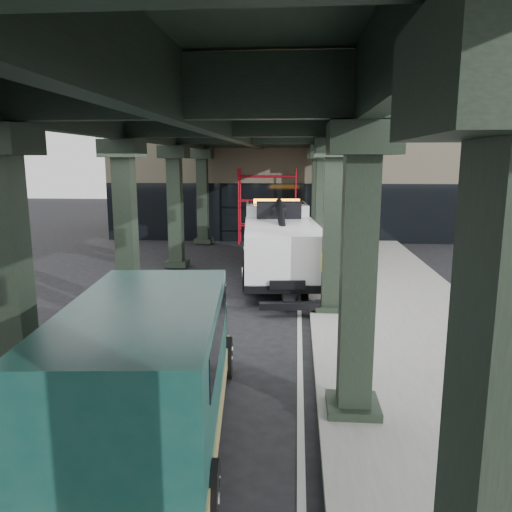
% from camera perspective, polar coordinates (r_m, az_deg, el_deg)
% --- Properties ---
extents(ground, '(90.00, 90.00, 0.00)m').
position_cam_1_polar(ground, '(13.00, -2.59, -8.99)').
color(ground, black).
rests_on(ground, ground).
extents(sidewalk, '(5.00, 40.00, 0.15)m').
position_cam_1_polar(sidewalk, '(15.06, 15.76, -6.29)').
color(sidewalk, gray).
rests_on(sidewalk, ground).
extents(lane_stripe, '(0.12, 38.00, 0.01)m').
position_cam_1_polar(lane_stripe, '(14.80, 4.98, -6.50)').
color(lane_stripe, silver).
rests_on(lane_stripe, ground).
extents(viaduct, '(7.40, 32.00, 6.40)m').
position_cam_1_polar(viaduct, '(14.30, -3.39, 15.05)').
color(viaduct, black).
rests_on(viaduct, ground).
extents(building, '(22.00, 10.00, 8.00)m').
position_cam_1_polar(building, '(32.13, 5.53, 10.07)').
color(building, '#C6B793').
rests_on(building, ground).
extents(scaffolding, '(3.08, 0.88, 4.00)m').
position_cam_1_polar(scaffolding, '(26.92, 1.32, 5.94)').
color(scaffolding, red).
rests_on(scaffolding, ground).
extents(tow_truck, '(3.35, 9.25, 2.97)m').
position_cam_1_polar(tow_truck, '(19.26, 2.64, 2.00)').
color(tow_truck, black).
rests_on(tow_truck, ground).
extents(towed_van, '(2.80, 6.04, 2.38)m').
position_cam_1_polar(towed_van, '(8.04, -12.01, -12.32)').
color(towed_van, '#124139').
rests_on(towed_van, ground).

